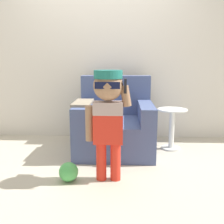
# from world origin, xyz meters

# --- Properties ---
(ground_plane) EXTENTS (10.00, 10.00, 0.00)m
(ground_plane) POSITION_xyz_m (0.00, 0.00, 0.00)
(ground_plane) COLOR #BCB29E
(wall_back) EXTENTS (10.00, 0.05, 2.60)m
(wall_back) POSITION_xyz_m (0.00, 0.85, 1.30)
(wall_back) COLOR silver
(wall_back) RESTS_ON ground_plane
(armchair) EXTENTS (0.97, 0.97, 0.95)m
(armchair) POSITION_xyz_m (0.23, 0.20, 0.32)
(armchair) COLOR #475684
(armchair) RESTS_ON ground_plane
(person_child) EXTENTS (0.43, 0.33, 1.06)m
(person_child) POSITION_xyz_m (0.20, -0.70, 0.71)
(person_child) COLOR red
(person_child) RESTS_ON ground_plane
(side_table) EXTENTS (0.38, 0.38, 0.54)m
(side_table) POSITION_xyz_m (0.98, 0.26, 0.32)
(side_table) COLOR white
(side_table) RESTS_ON ground_plane
(toy_ball) EXTENTS (0.19, 0.19, 0.19)m
(toy_ball) POSITION_xyz_m (-0.18, -0.75, 0.09)
(toy_ball) COLOR #4CB256
(toy_ball) RESTS_ON ground_plane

